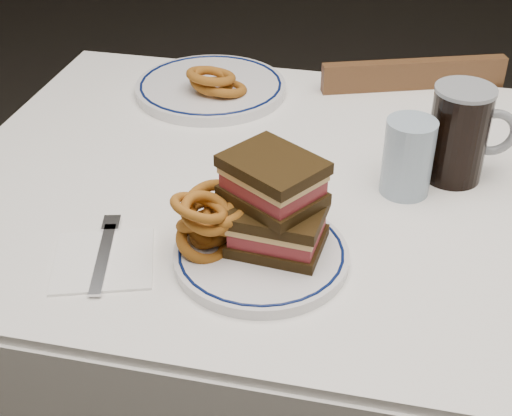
% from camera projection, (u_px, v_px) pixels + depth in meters
% --- Properties ---
extents(dining_table, '(1.27, 0.87, 0.75)m').
position_uv_depth(dining_table, '(336.00, 236.00, 1.20)').
color(dining_table, white).
rests_on(dining_table, floor).
extents(chair_far, '(0.48, 0.48, 0.81)m').
position_uv_depth(chair_far, '(383.00, 189.00, 1.70)').
color(chair_far, '#492517').
rests_on(chair_far, floor).
extents(main_plate, '(0.24, 0.24, 0.02)m').
position_uv_depth(main_plate, '(261.00, 255.00, 0.97)').
color(main_plate, silver).
rests_on(main_plate, dining_table).
extents(reuben_sandwich, '(0.16, 0.15, 0.13)m').
position_uv_depth(reuben_sandwich, '(275.00, 204.00, 0.95)').
color(reuben_sandwich, black).
rests_on(reuben_sandwich, main_plate).
extents(onion_rings_main, '(0.12, 0.12, 0.12)m').
position_uv_depth(onion_rings_main, '(210.00, 219.00, 0.96)').
color(onion_rings_main, brown).
rests_on(onion_rings_main, main_plate).
extents(ketchup_ramekin, '(0.05, 0.05, 0.03)m').
position_uv_depth(ketchup_ramekin, '(252.00, 198.00, 1.05)').
color(ketchup_ramekin, silver).
rests_on(ketchup_ramekin, main_plate).
extents(beer_mug, '(0.14, 0.09, 0.16)m').
position_uv_depth(beer_mug, '(460.00, 133.00, 1.11)').
color(beer_mug, black).
rests_on(beer_mug, dining_table).
extents(water_glass, '(0.08, 0.08, 0.12)m').
position_uv_depth(water_glass, '(408.00, 157.00, 1.09)').
color(water_glass, '#91A7BB').
rests_on(water_glass, dining_table).
extents(far_plate, '(0.30, 0.30, 0.02)m').
position_uv_depth(far_plate, '(211.00, 87.00, 1.41)').
color(far_plate, silver).
rests_on(far_plate, dining_table).
extents(onion_rings_far, '(0.12, 0.10, 0.07)m').
position_uv_depth(onion_rings_far, '(215.00, 81.00, 1.37)').
color(onion_rings_far, brown).
rests_on(onion_rings_far, far_plate).
extents(napkin_fork, '(0.17, 0.18, 0.01)m').
position_uv_depth(napkin_fork, '(104.00, 258.00, 0.98)').
color(napkin_fork, white).
rests_on(napkin_fork, dining_table).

